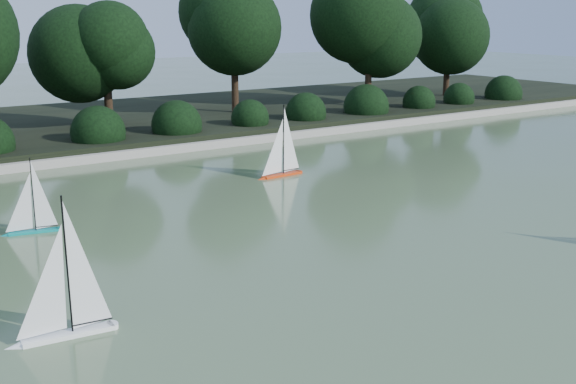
{
  "coord_description": "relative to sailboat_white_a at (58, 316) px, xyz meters",
  "views": [
    {
      "loc": [
        -5.38,
        -5.63,
        3.1
      ],
      "look_at": [
        0.03,
        2.23,
        0.7
      ],
      "focal_mm": 45.0,
      "sensor_mm": 36.0,
      "label": 1
    }
  ],
  "objects": [
    {
      "name": "ground",
      "position": [
        3.55,
        -0.97,
        -0.24
      ],
      "size": [
        80.0,
        80.0,
        0.0
      ],
      "primitive_type": "plane",
      "color": "#3D5231",
      "rests_on": "ground"
    },
    {
      "name": "pond_coping",
      "position": [
        3.55,
        8.03,
        -0.15
      ],
      "size": [
        40.0,
        0.35,
        0.18
      ],
      "primitive_type": "cube",
      "color": "gray",
      "rests_on": "ground"
    },
    {
      "name": "far_bank",
      "position": [
        3.55,
        12.03,
        -0.09
      ],
      "size": [
        40.0,
        8.0,
        0.3
      ],
      "primitive_type": "cube",
      "color": "black",
      "rests_on": "ground"
    },
    {
      "name": "tree_line",
      "position": [
        4.78,
        10.47,
        2.4
      ],
      "size": [
        26.31,
        3.93,
        4.39
      ],
      "color": "black",
      "rests_on": "ground"
    },
    {
      "name": "shrub_hedge",
      "position": [
        3.55,
        8.93,
        0.21
      ],
      "size": [
        29.1,
        1.1,
        1.1
      ],
      "color": "black",
      "rests_on": "ground"
    },
    {
      "name": "sailboat_white_a",
      "position": [
        0.0,
        0.0,
        0.0
      ],
      "size": [
        1.1,
        0.28,
        1.5
      ],
      "color": "white",
      "rests_on": "ground"
    },
    {
      "name": "sailboat_orange",
      "position": [
        5.7,
        4.67,
        -0.01
      ],
      "size": [
        1.08,
        0.25,
        1.47
      ],
      "color": "red",
      "rests_on": "ground"
    },
    {
      "name": "sailboat_teal",
      "position": [
        0.71,
        3.66,
        -0.05
      ],
      "size": [
        0.85,
        0.3,
        1.16
      ],
      "color": "#098984",
      "rests_on": "ground"
    }
  ]
}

